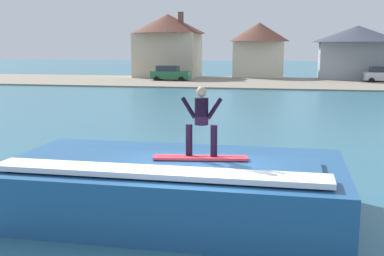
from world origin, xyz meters
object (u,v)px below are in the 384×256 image
(car_near_shore, at_px, (170,73))
(house_with_chimney, at_px, (168,42))
(house_small_cottage, at_px, (259,45))
(surfboard, at_px, (200,158))
(wave_crest, at_px, (173,187))
(surfer, at_px, (201,118))
(house_gabled_white, at_px, (357,47))
(car_far_shore, at_px, (382,75))

(car_near_shore, bearing_deg, house_with_chimney, 106.32)
(house_small_cottage, bearing_deg, house_with_chimney, -168.69)
(surfboard, height_order, house_small_cottage, house_small_cottage)
(house_with_chimney, bearing_deg, car_near_shore, -73.68)
(wave_crest, xyz_separation_m, surfer, (0.75, -0.18, 1.76))
(wave_crest, distance_m, surfer, 1.92)
(surfboard, distance_m, house_with_chimney, 53.39)
(wave_crest, height_order, house_with_chimney, house_with_chimney)
(car_near_shore, xyz_separation_m, house_small_cottage, (9.68, 8.88, 3.26))
(wave_crest, relative_size, house_with_chimney, 0.85)
(car_near_shore, bearing_deg, house_gabled_white, 18.45)
(car_near_shore, relative_size, house_gabled_white, 0.41)
(house_with_chimney, xyz_separation_m, house_gabled_white, (23.56, 0.66, -0.69))
(surfboard, bearing_deg, house_small_cottage, 92.62)
(car_far_shore, bearing_deg, house_with_chimney, 171.11)
(wave_crest, xyz_separation_m, car_far_shore, (12.54, 47.12, 0.24))
(car_near_shore, relative_size, house_with_chimney, 0.47)
(wave_crest, height_order, house_small_cottage, house_small_cottage)
(surfboard, bearing_deg, surfer, 83.11)
(surfer, bearing_deg, house_small_cottage, 92.63)
(house_gabled_white, bearing_deg, wave_crest, -101.18)
(car_near_shore, bearing_deg, car_far_shore, 6.01)
(surfboard, relative_size, house_with_chimney, 0.23)
(wave_crest, bearing_deg, surfer, -13.16)
(house_gabled_white, bearing_deg, surfboard, -100.34)
(surfer, xyz_separation_m, car_far_shore, (11.79, 47.30, -1.51))
(car_near_shore, bearing_deg, wave_crest, -75.66)
(car_far_shore, distance_m, house_gabled_white, 6.05)
(car_near_shore, height_order, house_with_chimney, house_with_chimney)
(house_small_cottage, bearing_deg, house_gabled_white, -7.92)
(car_near_shore, height_order, car_far_shore, same)
(wave_crest, xyz_separation_m, surfboard, (0.74, -0.25, 0.82))
(wave_crest, bearing_deg, house_with_chimney, 104.59)
(car_near_shore, height_order, house_small_cottage, house_small_cottage)
(wave_crest, height_order, house_gabled_white, house_gabled_white)
(surfer, xyz_separation_m, car_near_shore, (-12.15, 44.78, -1.51))
(surfer, height_order, car_near_shore, surfer)
(car_far_shore, bearing_deg, house_gabled_white, 116.04)
(car_near_shore, height_order, house_gabled_white, house_gabled_white)
(house_small_cottage, bearing_deg, wave_crest, -88.16)
(surfer, relative_size, car_far_shore, 0.41)
(surfer, distance_m, house_small_cottage, 53.75)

